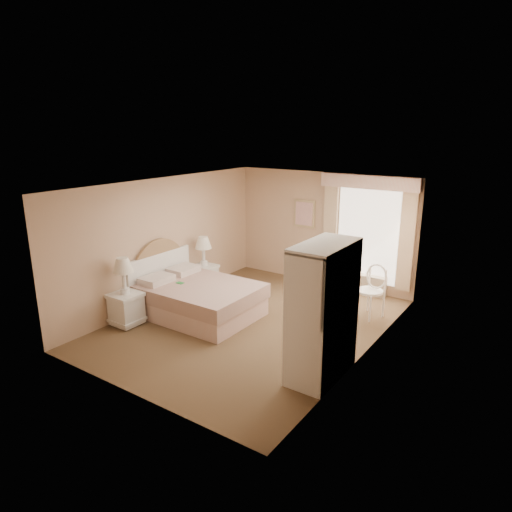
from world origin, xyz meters
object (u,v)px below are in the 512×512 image
Objects in this scene: nightstand_near at (126,300)px; cafe_chair at (373,287)px; round_table at (340,281)px; armoire at (323,322)px; bed at (196,297)px; nightstand_far at (204,271)px.

nightstand_near reaches higher than cafe_chair.
nightstand_near is 1.49× the size of round_table.
round_table is at bearing 108.65° from armoire.
nightstand_near is 3.69m from armoire.
nightstand_near is 0.63× the size of armoire.
nightstand_far is (-0.72, 1.08, 0.10)m from bed.
round_table is at bearing 15.15° from nightstand_far.
nightstand_near reaches higher than round_table.
round_table is at bearing -162.95° from cafe_chair.
armoire reaches higher than nightstand_near.
armoire is (3.65, 0.41, 0.34)m from nightstand_near.
armoire reaches higher than nightstand_far.
nightstand_far reaches higher than cafe_chair.
bed reaches higher than nightstand_far.
bed is 2.80m from round_table.
cafe_chair is (0.66, -0.04, 0.02)m from round_table.
nightstand_near is at bearing -120.41° from cafe_chair.
bed is at bearing -126.67° from cafe_chair.
nightstand_far is 2.92m from round_table.
nightstand_far is at bearing 123.64° from bed.
round_table is 0.83× the size of cafe_chair.
bed reaches higher than cafe_chair.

